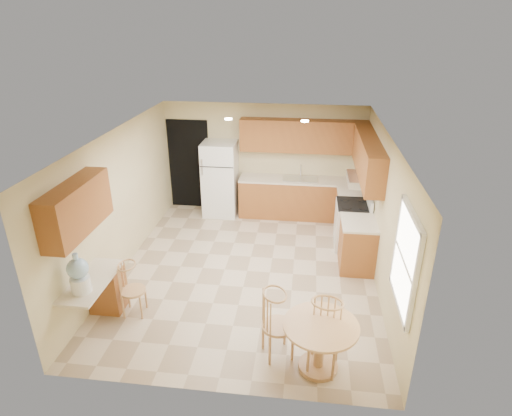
# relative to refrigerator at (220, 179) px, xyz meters

# --- Properties ---
(floor) EXTENTS (5.50, 5.50, 0.00)m
(floor) POSITION_rel_refrigerator_xyz_m (0.95, -2.40, -0.85)
(floor) COLOR #C4AD8E
(floor) RESTS_ON ground
(ceiling) EXTENTS (4.50, 5.50, 0.02)m
(ceiling) POSITION_rel_refrigerator_xyz_m (0.95, -2.40, 1.65)
(ceiling) COLOR white
(ceiling) RESTS_ON wall_back
(wall_back) EXTENTS (4.50, 0.02, 2.50)m
(wall_back) POSITION_rel_refrigerator_xyz_m (0.95, 0.35, 0.40)
(wall_back) COLOR beige
(wall_back) RESTS_ON floor
(wall_front) EXTENTS (4.50, 0.02, 2.50)m
(wall_front) POSITION_rel_refrigerator_xyz_m (0.95, -5.15, 0.40)
(wall_front) COLOR beige
(wall_front) RESTS_ON floor
(wall_left) EXTENTS (0.02, 5.50, 2.50)m
(wall_left) POSITION_rel_refrigerator_xyz_m (-1.30, -2.40, 0.40)
(wall_left) COLOR beige
(wall_left) RESTS_ON floor
(wall_right) EXTENTS (0.02, 5.50, 2.50)m
(wall_right) POSITION_rel_refrigerator_xyz_m (3.20, -2.40, 0.40)
(wall_right) COLOR beige
(wall_right) RESTS_ON floor
(doorway) EXTENTS (0.90, 0.02, 2.10)m
(doorway) POSITION_rel_refrigerator_xyz_m (-0.80, 0.34, 0.20)
(doorway) COLOR black
(doorway) RESTS_ON floor
(base_cab_back) EXTENTS (2.75, 0.60, 0.87)m
(base_cab_back) POSITION_rel_refrigerator_xyz_m (1.83, 0.05, -0.41)
(base_cab_back) COLOR #9E5B28
(base_cab_back) RESTS_ON floor
(counter_back) EXTENTS (2.75, 0.63, 0.04)m
(counter_back) POSITION_rel_refrigerator_xyz_m (1.83, 0.05, 0.04)
(counter_back) COLOR beige
(counter_back) RESTS_ON base_cab_back
(base_cab_right_a) EXTENTS (0.60, 0.59, 0.87)m
(base_cab_right_a) POSITION_rel_refrigerator_xyz_m (2.90, -0.54, -0.41)
(base_cab_right_a) COLOR #9E5B28
(base_cab_right_a) RESTS_ON floor
(counter_right_a) EXTENTS (0.63, 0.59, 0.04)m
(counter_right_a) POSITION_rel_refrigerator_xyz_m (2.90, -0.54, 0.04)
(counter_right_a) COLOR beige
(counter_right_a) RESTS_ON base_cab_right_a
(base_cab_right_b) EXTENTS (0.60, 0.80, 0.87)m
(base_cab_right_b) POSITION_rel_refrigerator_xyz_m (2.90, -2.00, -0.41)
(base_cab_right_b) COLOR #9E5B28
(base_cab_right_b) RESTS_ON floor
(counter_right_b) EXTENTS (0.63, 0.80, 0.04)m
(counter_right_b) POSITION_rel_refrigerator_xyz_m (2.90, -2.00, 0.04)
(counter_right_b) COLOR beige
(counter_right_b) RESTS_ON base_cab_right_b
(upper_cab_back) EXTENTS (2.75, 0.33, 0.70)m
(upper_cab_back) POSITION_rel_refrigerator_xyz_m (1.83, 0.19, 1.00)
(upper_cab_back) COLOR #9E5B28
(upper_cab_back) RESTS_ON wall_back
(upper_cab_right) EXTENTS (0.33, 2.42, 0.70)m
(upper_cab_right) POSITION_rel_refrigerator_xyz_m (3.04, -1.19, 1.00)
(upper_cab_right) COLOR #9E5B28
(upper_cab_right) RESTS_ON wall_right
(upper_cab_left) EXTENTS (0.33, 1.40, 0.70)m
(upper_cab_left) POSITION_rel_refrigerator_xyz_m (-1.13, -4.00, 1.00)
(upper_cab_left) COLOR #9E5B28
(upper_cab_left) RESTS_ON wall_left
(sink) EXTENTS (0.78, 0.44, 0.01)m
(sink) POSITION_rel_refrigerator_xyz_m (1.80, 0.05, 0.06)
(sink) COLOR silver
(sink) RESTS_ON counter_back
(range_hood) EXTENTS (0.50, 0.76, 0.14)m
(range_hood) POSITION_rel_refrigerator_xyz_m (2.95, -1.22, 0.57)
(range_hood) COLOR silver
(range_hood) RESTS_ON upper_cab_right
(desk_pedestal) EXTENTS (0.48, 0.42, 0.72)m
(desk_pedestal) POSITION_rel_refrigerator_xyz_m (-1.05, -3.72, -0.49)
(desk_pedestal) COLOR #9E5B28
(desk_pedestal) RESTS_ON floor
(desk_top) EXTENTS (0.50, 1.20, 0.04)m
(desk_top) POSITION_rel_refrigerator_xyz_m (-1.05, -4.10, -0.10)
(desk_top) COLOR beige
(desk_top) RESTS_ON desk_pedestal
(window) EXTENTS (0.06, 1.12, 1.30)m
(window) POSITION_rel_refrigerator_xyz_m (3.18, -4.25, 0.65)
(window) COLOR white
(window) RESTS_ON wall_right
(can_light_a) EXTENTS (0.14, 0.14, 0.02)m
(can_light_a) POSITION_rel_refrigerator_xyz_m (0.45, -1.20, 1.64)
(can_light_a) COLOR white
(can_light_a) RESTS_ON ceiling
(can_light_b) EXTENTS (0.14, 0.14, 0.02)m
(can_light_b) POSITION_rel_refrigerator_xyz_m (1.85, -1.20, 1.64)
(can_light_b) COLOR white
(can_light_b) RESTS_ON ceiling
(refrigerator) EXTENTS (0.75, 0.73, 1.70)m
(refrigerator) POSITION_rel_refrigerator_xyz_m (0.00, 0.00, 0.00)
(refrigerator) COLOR white
(refrigerator) RESTS_ON floor
(stove) EXTENTS (0.65, 0.76, 1.09)m
(stove) POSITION_rel_refrigerator_xyz_m (2.88, -1.22, -0.38)
(stove) COLOR white
(stove) RESTS_ON floor
(dining_table) EXTENTS (0.96, 0.96, 0.71)m
(dining_table) POSITION_rel_refrigerator_xyz_m (2.20, -4.60, -0.39)
(dining_table) COLOR tan
(dining_table) RESTS_ON floor
(chair_table_a) EXTENTS (0.44, 0.57, 1.00)m
(chair_table_a) POSITION_rel_refrigerator_xyz_m (1.65, -4.50, -0.24)
(chair_table_a) COLOR tan
(chair_table_a) RESTS_ON floor
(chair_table_b) EXTENTS (0.45, 0.46, 1.01)m
(chair_table_b) POSITION_rel_refrigerator_xyz_m (2.25, -4.70, -0.23)
(chair_table_b) COLOR tan
(chair_table_b) RESTS_ON floor
(chair_desk) EXTENTS (0.38, 0.49, 0.86)m
(chair_desk) POSITION_rel_refrigerator_xyz_m (-0.60, -3.87, -0.32)
(chair_desk) COLOR tan
(chair_desk) RESTS_ON floor
(water_crock) EXTENTS (0.29, 0.29, 0.59)m
(water_crock) POSITION_rel_refrigerator_xyz_m (-1.05, -4.38, 0.19)
(water_crock) COLOR white
(water_crock) RESTS_ON desk_top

